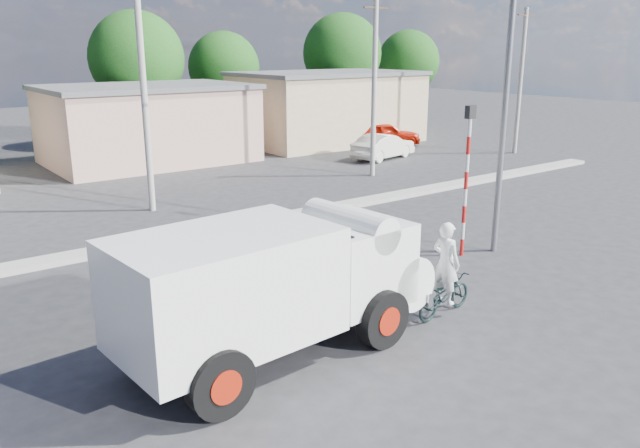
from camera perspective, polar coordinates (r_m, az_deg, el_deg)
ground_plane at (r=15.67m, az=9.29°, el=-6.50°), size 120.00×120.00×0.00m
median at (r=21.62m, az=-6.09°, el=0.14°), size 40.00×0.80×0.16m
truck at (r=12.23m, az=-3.61°, el=-5.24°), size 6.75×3.01×2.72m
bicycle at (r=14.55m, az=11.27°, el=-6.37°), size 1.87×0.84×0.95m
cyclist at (r=14.38m, az=11.37°, el=-4.63°), size 0.53×0.74×1.90m
car_cream at (r=34.52m, az=5.80°, el=7.08°), size 4.36×2.28×1.37m
car_red at (r=39.10m, az=6.00°, el=8.17°), size 4.62×3.35×1.46m
traffic_pole at (r=18.22m, az=13.28°, el=4.96°), size 0.28×0.18×4.36m
streetlight at (r=18.49m, az=16.40°, el=12.31°), size 2.34×0.22×9.00m
building_row at (r=34.20m, az=-16.91°, el=8.86°), size 37.80×7.30×4.44m
tree_row at (r=42.49m, az=-12.18°, el=14.24°), size 51.24×7.43×8.42m
utility_poles at (r=25.99m, az=-4.74°, el=11.76°), size 35.40×0.24×8.00m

